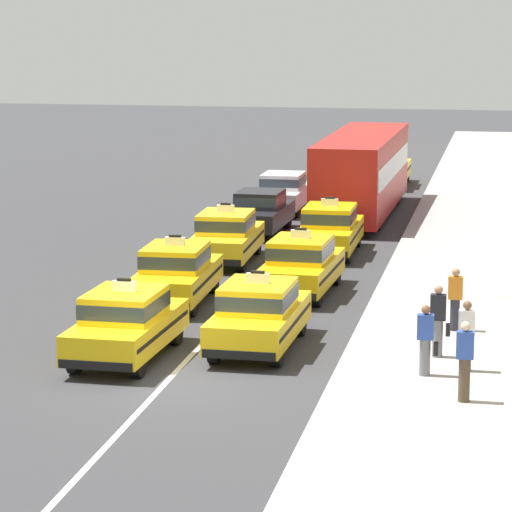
{
  "coord_description": "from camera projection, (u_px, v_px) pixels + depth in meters",
  "views": [
    {
      "loc": [
        7.41,
        -28.31,
        8.26
      ],
      "look_at": [
        0.39,
        8.4,
        1.3
      ],
      "focal_mm": 95.48,
      "sensor_mm": 36.0,
      "label": 1
    }
  ],
  "objects": [
    {
      "name": "pedestrian_by_storefront",
      "position": [
        465.0,
        361.0,
        27.97
      ],
      "size": [
        0.36,
        0.24,
        1.7
      ],
      "color": "#473828",
      "rests_on": "sidewalk_curb"
    },
    {
      "name": "pedestrian_mid_block",
      "position": [
        466.0,
        336.0,
        30.32
      ],
      "size": [
        0.36,
        0.24,
        1.61
      ],
      "color": "#473828",
      "rests_on": "sidewalk_curb"
    },
    {
      "name": "taxi_right_second",
      "position": [
        301.0,
        265.0,
        39.01
      ],
      "size": [
        1.98,
        4.62,
        1.96
      ],
      "color": "black",
      "rests_on": "ground"
    },
    {
      "name": "taxi_right_fifth",
      "position": [
        388.0,
        167.0,
        62.27
      ],
      "size": [
        1.84,
        4.57,
        1.96
      ],
      "color": "black",
      "rests_on": "ground"
    },
    {
      "name": "taxi_right_third",
      "position": [
        330.0,
        229.0,
        45.21
      ],
      "size": [
        1.86,
        4.57,
        1.96
      ],
      "color": "black",
      "rests_on": "ground"
    },
    {
      "name": "sedan_left_fourth",
      "position": [
        260.0,
        211.0,
        49.34
      ],
      "size": [
        1.86,
        4.34,
        1.58
      ],
      "color": "black",
      "rests_on": "ground"
    },
    {
      "name": "ground_plane",
      "position": [
        168.0,
        381.0,
        30.21
      ],
      "size": [
        160.0,
        160.0,
        0.0
      ],
      "primitive_type": "plane",
      "color": "#353538"
    },
    {
      "name": "pedestrian_far_corner",
      "position": [
        455.0,
        299.0,
        34.1
      ],
      "size": [
        0.36,
        0.24,
        1.59
      ],
      "color": "#23232D",
      "rests_on": "sidewalk_curb"
    },
    {
      "name": "lane_stripe_left_right",
      "position": [
        305.0,
        233.0,
        49.52
      ],
      "size": [
        0.14,
        80.0,
        0.01
      ],
      "primitive_type": "cube",
      "color": "silver",
      "rests_on": "ground"
    },
    {
      "name": "taxi_left_nearest",
      "position": [
        126.0,
        323.0,
        31.9
      ],
      "size": [
        1.95,
        4.61,
        1.96
      ],
      "color": "black",
      "rests_on": "ground"
    },
    {
      "name": "taxi_left_third",
      "position": [
        226.0,
        236.0,
        43.83
      ],
      "size": [
        1.95,
        4.61,
        1.96
      ],
      "color": "black",
      "rests_on": "ground"
    },
    {
      "name": "pedestrian_near_crosswalk",
      "position": [
        438.0,
        321.0,
        31.53
      ],
      "size": [
        0.47,
        0.24,
        1.7
      ],
      "color": "slate",
      "rests_on": "sidewalk_curb"
    },
    {
      "name": "taxi_left_second",
      "position": [
        176.0,
        273.0,
        37.83
      ],
      "size": [
        1.93,
        4.6,
        1.96
      ],
      "color": "black",
      "rests_on": "ground"
    },
    {
      "name": "sidewalk_curb",
      "position": [
        454.0,
        262.0,
        43.65
      ],
      "size": [
        4.0,
        90.0,
        0.15
      ],
      "primitive_type": "cube",
      "color": "#9E9993",
      "rests_on": "ground"
    },
    {
      "name": "sedan_left_fifth",
      "position": [
        283.0,
        191.0,
        54.46
      ],
      "size": [
        1.78,
        4.31,
        1.58
      ],
      "color": "black",
      "rests_on": "ground"
    },
    {
      "name": "taxi_right_nearest",
      "position": [
        259.0,
        314.0,
        32.8
      ],
      "size": [
        1.9,
        4.59,
        1.96
      ],
      "color": "black",
      "rests_on": "ground"
    },
    {
      "name": "pedestrian_trailing",
      "position": [
        426.0,
        340.0,
        29.96
      ],
      "size": [
        0.47,
        0.24,
        1.59
      ],
      "color": "slate",
      "rests_on": "sidewalk_curb"
    },
    {
      "name": "bus_right_fourth",
      "position": [
        362.0,
        170.0,
        53.24
      ],
      "size": [
        2.69,
        11.24,
        3.22
      ],
      "color": "black",
      "rests_on": "ground"
    }
  ]
}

